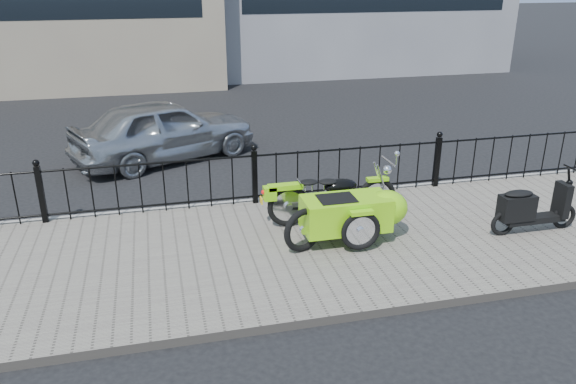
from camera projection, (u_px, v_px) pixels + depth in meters
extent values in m
plane|color=black|center=(270.00, 240.00, 8.87)|extent=(120.00, 120.00, 0.00)
cube|color=#6B635A|center=(277.00, 251.00, 8.39)|extent=(30.00, 3.80, 0.12)
cube|color=gray|center=(254.00, 202.00, 10.15)|extent=(30.00, 0.10, 0.12)
cylinder|color=black|center=(254.00, 156.00, 9.68)|extent=(14.00, 0.04, 0.04)
cylinder|color=black|center=(255.00, 196.00, 9.95)|extent=(14.00, 0.04, 0.04)
cube|color=black|center=(41.00, 195.00, 9.05)|extent=(0.09, 0.09, 0.96)
sphere|color=black|center=(36.00, 163.00, 8.85)|extent=(0.11, 0.11, 0.11)
cube|color=black|center=(255.00, 177.00, 9.82)|extent=(0.09, 0.09, 0.96)
sphere|color=black|center=(254.00, 148.00, 9.62)|extent=(0.11, 0.11, 0.11)
cube|color=black|center=(437.00, 162.00, 10.59)|extent=(0.09, 0.09, 0.96)
sphere|color=black|center=(440.00, 134.00, 10.39)|extent=(0.11, 0.11, 0.11)
torus|color=black|center=(376.00, 198.00, 9.28)|extent=(0.69, 0.09, 0.69)
torus|color=black|center=(288.00, 206.00, 8.95)|extent=(0.69, 0.09, 0.69)
torus|color=black|center=(361.00, 231.00, 8.10)|extent=(0.60, 0.08, 0.60)
cube|color=gray|center=(333.00, 201.00, 9.11)|extent=(0.34, 0.22, 0.24)
cylinder|color=black|center=(333.00, 205.00, 9.13)|extent=(1.40, 0.04, 0.04)
ellipsoid|color=black|center=(341.00, 186.00, 9.05)|extent=(0.54, 0.29, 0.26)
cylinder|color=silver|center=(389.00, 161.00, 9.09)|extent=(0.03, 0.56, 0.03)
cylinder|color=silver|center=(381.00, 180.00, 9.18)|extent=(0.25, 0.04, 0.59)
sphere|color=silver|center=(387.00, 170.00, 9.14)|extent=(0.15, 0.15, 0.15)
cube|color=#85E110|center=(377.00, 179.00, 9.16)|extent=(0.36, 0.12, 0.06)
cube|color=#85E110|center=(285.00, 187.00, 8.81)|extent=(0.55, 0.16, 0.08)
ellipsoid|color=black|center=(328.00, 182.00, 8.96)|extent=(0.31, 0.22, 0.08)
ellipsoid|color=black|center=(309.00, 182.00, 8.88)|extent=(0.31, 0.22, 0.08)
sphere|color=red|center=(264.00, 192.00, 8.76)|extent=(0.07, 0.07, 0.07)
cube|color=gold|center=(261.00, 200.00, 8.91)|extent=(0.02, 0.14, 0.10)
cube|color=#85E110|center=(346.00, 213.00, 8.38)|extent=(1.30, 0.62, 0.50)
ellipsoid|color=#85E110|center=(386.00, 208.00, 8.52)|extent=(0.65, 0.60, 0.54)
cube|color=black|center=(337.00, 200.00, 8.26)|extent=(0.55, 0.43, 0.06)
cube|color=#85E110|center=(362.00, 213.00, 7.99)|extent=(0.34, 0.11, 0.06)
torus|color=black|center=(564.00, 216.00, 8.93)|extent=(0.41, 0.07, 0.41)
torus|color=black|center=(503.00, 223.00, 8.69)|extent=(0.41, 0.07, 0.41)
cube|color=black|center=(534.00, 219.00, 8.80)|extent=(1.00, 0.22, 0.10)
cube|color=black|center=(517.00, 207.00, 8.64)|extent=(0.55, 0.26, 0.40)
ellipsoid|color=black|center=(519.00, 194.00, 8.56)|extent=(0.47, 0.23, 0.09)
cube|color=black|center=(562.00, 200.00, 8.80)|extent=(0.12, 0.30, 0.55)
cylinder|color=black|center=(569.00, 182.00, 8.70)|extent=(0.15, 0.04, 0.44)
cylinder|color=black|center=(574.00, 169.00, 8.64)|extent=(0.03, 0.44, 0.03)
torus|color=black|center=(304.00, 230.00, 8.15)|extent=(0.67, 0.32, 0.67)
imported|color=#A5A8AC|center=(164.00, 130.00, 12.41)|extent=(4.36, 3.13, 1.38)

